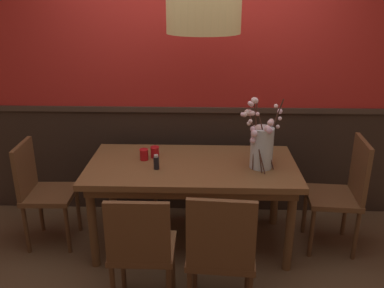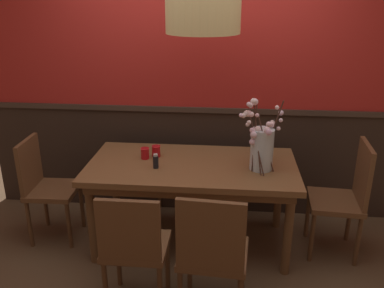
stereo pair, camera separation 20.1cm
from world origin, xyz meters
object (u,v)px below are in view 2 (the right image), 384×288
object	(u,v)px
chair_head_west_end	(45,184)
dining_table	(192,173)
chair_near_side_right	(212,251)
chair_head_east_end	(346,194)
chair_far_side_right	(220,153)
chair_far_side_left	(180,151)
chair_near_side_left	(134,245)
candle_holder_nearer_center	(145,153)
condiment_bottle	(156,161)
pendant_lamp	(203,16)
vase_with_blossoms	(262,147)
candle_holder_nearer_edge	(156,151)

from	to	relation	value
chair_head_west_end	dining_table	bearing A→B (deg)	0.65
chair_near_side_right	chair_head_east_end	xyz separation A→B (m)	(1.05, 0.86, 0.02)
chair_far_side_right	chair_far_side_left	distance (m)	0.42
chair_far_side_left	chair_head_east_end	world-z (taller)	chair_head_east_end
dining_table	chair_far_side_right	bearing A→B (deg)	75.61
chair_near_side_left	chair_near_side_right	bearing A→B (deg)	-2.67
chair_near_side_right	candle_holder_nearer_center	size ratio (longest dim) A/B	9.82
dining_table	condiment_bottle	world-z (taller)	condiment_bottle
candle_holder_nearer_center	pendant_lamp	world-z (taller)	pendant_lamp
dining_table	candle_holder_nearer_center	bearing A→B (deg)	170.29
vase_with_blossoms	chair_near_side_left	bearing A→B (deg)	-137.69
chair_far_side_left	chair_head_east_end	xyz separation A→B (m)	(1.48, -0.86, 0.02)
chair_head_west_end	chair_near_side_right	bearing A→B (deg)	-29.40
chair_near_side_right	condiment_bottle	distance (m)	0.95
dining_table	vase_with_blossoms	world-z (taller)	vase_with_blossoms
chair_near_side_left	vase_with_blossoms	size ratio (longest dim) A/B	1.54
chair_near_side_left	candle_holder_nearer_edge	xyz separation A→B (m)	(-0.01, 0.97, 0.29)
dining_table	chair_far_side_right	xyz separation A→B (m)	(0.21, 0.83, -0.14)
chair_far_side_left	chair_head_east_end	distance (m)	1.71
chair_head_west_end	pendant_lamp	world-z (taller)	pendant_lamp
chair_head_east_end	pendant_lamp	xyz separation A→B (m)	(-1.18, -0.06, 1.39)
chair_near_side_left	candle_holder_nearer_center	size ratio (longest dim) A/B	9.41
chair_head_west_end	vase_with_blossoms	distance (m)	1.90
candle_holder_nearer_center	candle_holder_nearer_edge	size ratio (longest dim) A/B	1.00
condiment_bottle	dining_table	bearing A→B (deg)	22.35
chair_near_side_right	candle_holder_nearer_center	distance (m)	1.16
chair_near_side_left	vase_with_blossoms	distance (m)	1.25
vase_with_blossoms	chair_head_east_end	bearing A→B (deg)	4.05
chair_near_side_right	chair_far_side_left	world-z (taller)	chair_near_side_right
candle_holder_nearer_center	chair_far_side_left	bearing A→B (deg)	75.87
candle_holder_nearer_center	condiment_bottle	xyz separation A→B (m)	(0.13, -0.19, 0.01)
candle_holder_nearer_edge	candle_holder_nearer_center	bearing A→B (deg)	-145.58
vase_with_blossoms	candle_holder_nearer_center	world-z (taller)	vase_with_blossoms
candle_holder_nearer_edge	pendant_lamp	distance (m)	1.22
candle_holder_nearer_center	chair_head_east_end	bearing A→B (deg)	-2.51
dining_table	candle_holder_nearer_center	size ratio (longest dim) A/B	17.76
candle_holder_nearer_center	candle_holder_nearer_edge	xyz separation A→B (m)	(0.09, 0.06, 0.00)
chair_far_side_right	chair_far_side_left	world-z (taller)	chair_far_side_right
chair_head_east_end	vase_with_blossoms	world-z (taller)	vase_with_blossoms
chair_far_side_left	vase_with_blossoms	xyz separation A→B (m)	(0.77, -0.91, 0.42)
chair_head_west_end	chair_head_east_end	xyz separation A→B (m)	(2.56, 0.01, 0.02)
candle_holder_nearer_edge	pendant_lamp	xyz separation A→B (m)	(0.41, -0.19, 1.13)
vase_with_blossoms	candle_holder_nearer_center	distance (m)	0.98
dining_table	vase_with_blossoms	distance (m)	0.62
chair_head_east_end	candle_holder_nearer_edge	bearing A→B (deg)	175.26
chair_head_west_end	chair_far_side_left	xyz separation A→B (m)	(1.09, 0.87, 0.01)
condiment_bottle	pendant_lamp	distance (m)	1.18
chair_head_west_end	chair_near_side_right	world-z (taller)	chair_near_side_right
candle_holder_nearer_edge	chair_far_side_left	bearing A→B (deg)	81.21
chair_far_side_right	condiment_bottle	size ratio (longest dim) A/B	7.96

